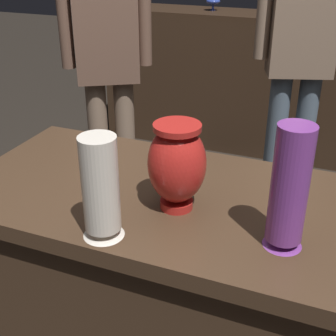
% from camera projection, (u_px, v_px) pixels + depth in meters
% --- Properties ---
extents(display_plinth, '(1.20, 0.64, 0.80)m').
position_uv_depth(display_plinth, '(161.00, 294.00, 1.55)').
color(display_plinth, '#422D1E').
rests_on(display_plinth, ground_plane).
extents(back_display_shelf, '(2.60, 0.40, 0.99)m').
position_uv_depth(back_display_shelf, '(279.00, 87.00, 3.33)').
color(back_display_shelf, '#382619').
rests_on(back_display_shelf, ground_plane).
extents(vase_centerpiece, '(0.16, 0.16, 0.25)m').
position_uv_depth(vase_centerpiece, '(177.00, 164.00, 1.23)').
color(vase_centerpiece, red).
rests_on(vase_centerpiece, display_plinth).
extents(vase_tall_behind, '(0.10, 0.10, 0.31)m').
position_uv_depth(vase_tall_behind, '(289.00, 190.00, 1.07)').
color(vase_tall_behind, '#7A388E').
rests_on(vase_tall_behind, display_plinth).
extents(vase_left_accent, '(0.10, 0.10, 0.27)m').
position_uv_depth(vase_left_accent, '(101.00, 190.00, 1.12)').
color(vase_left_accent, silver).
rests_on(vase_left_accent, display_plinth).
extents(shelf_vase_center, '(0.11, 0.11, 0.16)m').
position_uv_depth(shelf_vase_center, '(288.00, 1.00, 3.05)').
color(shelf_vase_center, '#E55B1E').
rests_on(shelf_vase_center, back_display_shelf).
extents(shelf_vase_left, '(0.10, 0.10, 0.08)m').
position_uv_depth(shelf_vase_left, '(213.00, 2.00, 3.25)').
color(shelf_vase_left, '#2D429E').
rests_on(shelf_vase_left, back_display_shelf).
extents(visitor_center_back, '(0.45, 0.27, 1.68)m').
position_uv_depth(visitor_center_back, '(302.00, 42.00, 2.31)').
color(visitor_center_back, slate).
rests_on(visitor_center_back, ground_plane).
extents(visitor_near_left, '(0.41, 0.32, 1.58)m').
position_uv_depth(visitor_near_left, '(107.00, 53.00, 2.41)').
color(visitor_near_left, '#846B56').
rests_on(visitor_near_left, ground_plane).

